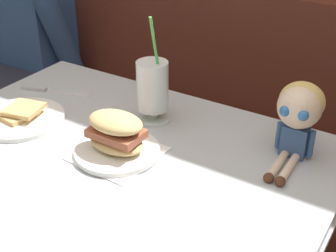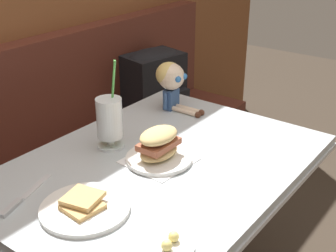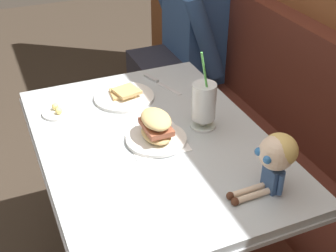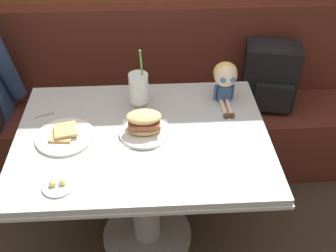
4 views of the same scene
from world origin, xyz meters
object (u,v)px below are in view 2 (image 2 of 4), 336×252
butter_saucer (170,246)px  butter_knife (18,201)px  backpack (155,86)px  sandwich_plate (159,148)px  toast_plate (85,207)px  milkshake_glass (110,120)px  seated_doll (171,79)px

butter_saucer → butter_knife: bearing=102.6°
butter_knife → backpack: (1.15, 0.43, -0.09)m
sandwich_plate → butter_saucer: bearing=-138.3°
butter_knife → backpack: backpack is taller
toast_plate → milkshake_glass: (0.32, 0.21, 0.09)m
milkshake_glass → sandwich_plate: 0.21m
toast_plate → butter_knife: bearing=116.2°
butter_saucer → backpack: (1.05, 0.89, -0.09)m
sandwich_plate → butter_knife: 0.46m
milkshake_glass → butter_saucer: (-0.31, -0.49, -0.09)m
sandwich_plate → butter_saucer: size_ratio=1.83×
milkshake_glass → seated_doll: bearing=5.4°
toast_plate → seated_doll: size_ratio=1.14×
butter_knife → butter_saucer: bearing=-77.4°
butter_saucer → backpack: backpack is taller
butter_saucer → toast_plate: bearing=93.2°
sandwich_plate → butter_knife: size_ratio=0.96×
toast_plate → seated_doll: 0.77m
toast_plate → backpack: (1.07, 0.60, -0.09)m
sandwich_plate → backpack: size_ratio=0.54×
milkshake_glass → seated_doll: milkshake_glass is taller
sandwich_plate → butter_saucer: sandwich_plate is taller
butter_saucer → seated_doll: size_ratio=0.55×
butter_knife → sandwich_plate: bearing=-21.4°
toast_plate → backpack: size_ratio=0.62×
toast_plate → butter_knife: (-0.09, 0.18, -0.01)m
butter_saucer → butter_knife: (-0.10, 0.46, -0.00)m
toast_plate → sandwich_plate: 0.34m
seated_doll → backpack: 0.54m
butter_knife → seated_doll: 0.82m
toast_plate → sandwich_plate: (0.34, 0.01, 0.03)m
sandwich_plate → toast_plate: bearing=-178.6°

